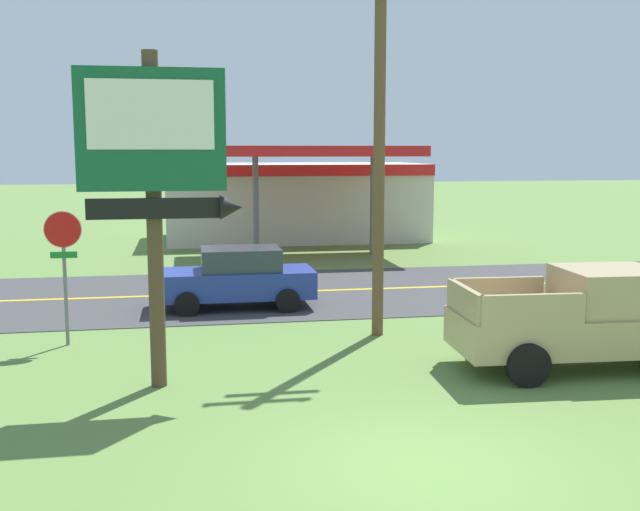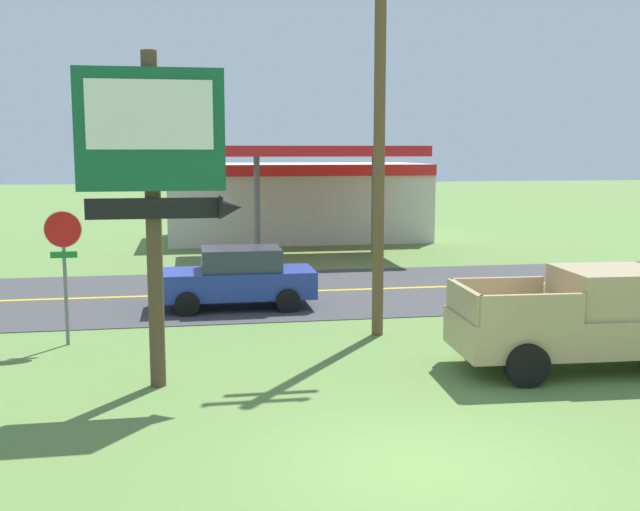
{
  "view_description": "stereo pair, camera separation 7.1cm",
  "coord_description": "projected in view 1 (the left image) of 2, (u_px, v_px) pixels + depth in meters",
  "views": [
    {
      "loc": [
        -3.1,
        -9.37,
        4.24
      ],
      "look_at": [
        0.0,
        8.0,
        1.8
      ],
      "focal_mm": 42.87,
      "sensor_mm": 36.0,
      "label": 1
    },
    {
      "loc": [
        -3.03,
        -9.38,
        4.24
      ],
      "look_at": [
        0.0,
        8.0,
        1.8
      ],
      "focal_mm": 42.87,
      "sensor_mm": 36.0,
      "label": 2
    }
  ],
  "objects": [
    {
      "name": "ground_plane",
      "position": [
        424.0,
        468.0,
        10.26
      ],
      "size": [
        180.0,
        180.0,
        0.0
      ],
      "primitive_type": "plane",
      "color": "#5B7F3D"
    },
    {
      "name": "stop_sign",
      "position": [
        64.0,
        254.0,
        16.46
      ],
      "size": [
        0.8,
        0.08,
        2.95
      ],
      "color": "slate",
      "rests_on": "ground"
    },
    {
      "name": "car_blue_near_lane",
      "position": [
        237.0,
        278.0,
        20.57
      ],
      "size": [
        4.2,
        2.0,
        1.64
      ],
      "color": "#233893",
      "rests_on": "ground"
    },
    {
      "name": "road_asphalt",
      "position": [
        291.0,
        292.0,
        22.93
      ],
      "size": [
        140.0,
        8.0,
        0.02
      ],
      "primitive_type": "cube",
      "color": "#3D3D3F",
      "rests_on": "ground"
    },
    {
      "name": "gas_station",
      "position": [
        295.0,
        199.0,
        36.27
      ],
      "size": [
        12.0,
        11.5,
        4.4
      ],
      "color": "beige",
      "rests_on": "ground"
    },
    {
      "name": "motel_sign",
      "position": [
        156.0,
        166.0,
        13.19
      ],
      "size": [
        2.81,
        0.54,
        5.94
      ],
      "color": "brown",
      "rests_on": "ground"
    },
    {
      "name": "road_centre_line",
      "position": [
        291.0,
        292.0,
        22.93
      ],
      "size": [
        126.0,
        0.2,
        0.01
      ],
      "primitive_type": "cube",
      "color": "gold",
      "rests_on": "road_asphalt"
    },
    {
      "name": "pickup_tan_parked_on_lawn",
      "position": [
        591.0,
        320.0,
        14.87
      ],
      "size": [
        5.29,
        2.43,
        1.96
      ],
      "color": "tan",
      "rests_on": "ground"
    },
    {
      "name": "utility_pole",
      "position": [
        379.0,
        124.0,
        17.02
      ],
      "size": [
        1.81,
        0.26,
        9.07
      ],
      "color": "brown",
      "rests_on": "ground"
    }
  ]
}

